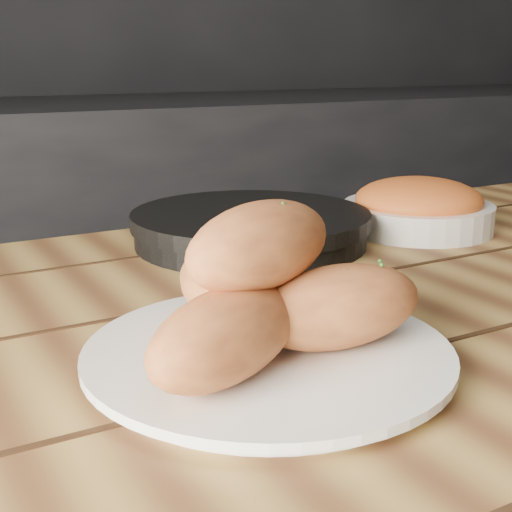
# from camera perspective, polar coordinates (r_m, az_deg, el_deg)

# --- Properties ---
(counter) EXTENTS (2.80, 0.60, 0.90)m
(counter) POSITION_cam_1_polar(r_m,az_deg,el_deg) (1.90, -1.30, -1.08)
(counter) COLOR black
(counter) RESTS_ON ground
(table) EXTENTS (1.42, 0.91, 0.75)m
(table) POSITION_cam_1_polar(r_m,az_deg,el_deg) (0.78, 10.30, -10.81)
(table) COLOR olive
(table) RESTS_ON ground
(plate) EXTENTS (0.30, 0.30, 0.02)m
(plate) POSITION_cam_1_polar(r_m,az_deg,el_deg) (0.59, 0.97, -8.04)
(plate) COLOR white
(plate) RESTS_ON table
(bread_rolls) EXTENTS (0.27, 0.23, 0.12)m
(bread_rolls) POSITION_cam_1_polar(r_m,az_deg,el_deg) (0.56, 0.68, -3.04)
(bread_rolls) COLOR #C16D35
(bread_rolls) RESTS_ON plate
(skillet) EXTENTS (0.46, 0.32, 0.05)m
(skillet) POSITION_cam_1_polar(r_m,az_deg,el_deg) (0.97, -0.33, 2.34)
(skillet) COLOR black
(skillet) RESTS_ON table
(bowl) EXTENTS (0.22, 0.22, 0.08)m
(bowl) POSITION_cam_1_polar(r_m,az_deg,el_deg) (1.07, 12.85, 3.80)
(bowl) COLOR white
(bowl) RESTS_ON table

